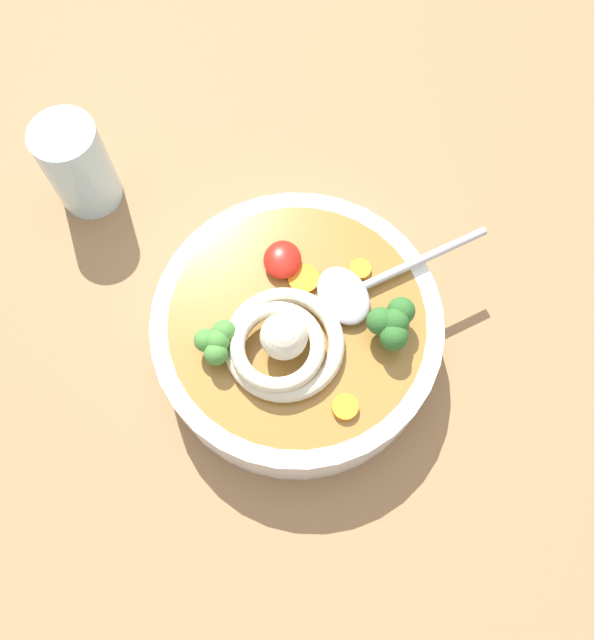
% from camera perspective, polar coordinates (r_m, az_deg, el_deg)
% --- Properties ---
extents(table_slab, '(1.22, 1.22, 0.03)m').
position_cam_1_polar(table_slab, '(0.66, 1.34, -4.41)').
color(table_slab, '#936D47').
rests_on(table_slab, ground).
extents(soup_bowl, '(0.27, 0.27, 0.07)m').
position_cam_1_polar(soup_bowl, '(0.62, 0.00, -1.05)').
color(soup_bowl, white).
rests_on(soup_bowl, table_slab).
extents(noodle_pile, '(0.12, 0.12, 0.05)m').
position_cam_1_polar(noodle_pile, '(0.57, -1.28, -1.98)').
color(noodle_pile, beige).
rests_on(noodle_pile, soup_bowl).
extents(soup_spoon, '(0.12, 0.16, 0.02)m').
position_cam_1_polar(soup_spoon, '(0.60, 5.22, 2.67)').
color(soup_spoon, '#B7B7BC').
rests_on(soup_spoon, soup_bowl).
extents(chili_sauce_dollop, '(0.04, 0.03, 0.02)m').
position_cam_1_polar(chili_sauce_dollop, '(0.61, -1.28, 5.26)').
color(chili_sauce_dollop, red).
rests_on(chili_sauce_dollop, soup_bowl).
extents(broccoli_floret_near_spoon, '(0.05, 0.04, 0.04)m').
position_cam_1_polar(broccoli_floret_near_spoon, '(0.57, 8.29, -0.25)').
color(broccoli_floret_near_spoon, '#7A9E60').
rests_on(broccoli_floret_near_spoon, soup_bowl).
extents(broccoli_floret_left, '(0.04, 0.04, 0.03)m').
position_cam_1_polar(broccoli_floret_left, '(0.57, -7.04, -1.89)').
color(broccoli_floret_left, '#7A9E60').
rests_on(broccoli_floret_left, soup_bowl).
extents(carrot_slice_extra_a, '(0.02, 0.02, 0.01)m').
position_cam_1_polar(carrot_slice_extra_a, '(0.57, 4.20, -7.56)').
color(carrot_slice_extra_a, orange).
rests_on(carrot_slice_extra_a, soup_bowl).
extents(carrot_slice_rear, '(0.02, 0.02, 0.00)m').
position_cam_1_polar(carrot_slice_rear, '(0.61, 5.48, 4.42)').
color(carrot_slice_rear, orange).
rests_on(carrot_slice_rear, soup_bowl).
extents(carrot_slice_center, '(0.03, 0.03, 0.01)m').
position_cam_1_polar(carrot_slice_center, '(0.61, 0.60, 3.58)').
color(carrot_slice_center, orange).
rests_on(carrot_slice_center, soup_bowl).
extents(drinking_glass, '(0.07, 0.07, 0.11)m').
position_cam_1_polar(drinking_glass, '(0.72, -18.48, 12.60)').
color(drinking_glass, silver).
rests_on(drinking_glass, table_slab).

